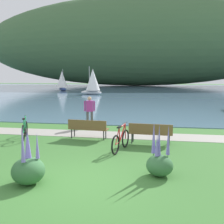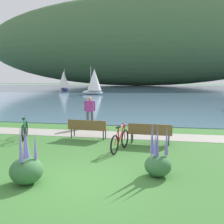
# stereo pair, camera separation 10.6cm
# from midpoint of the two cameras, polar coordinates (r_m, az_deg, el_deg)

# --- Properties ---
(ground_plane) EXTENTS (200.00, 200.00, 0.00)m
(ground_plane) POSITION_cam_midpoint_polar(r_m,az_deg,el_deg) (7.16, -7.44, -15.18)
(ground_plane) COLOR #3D7533
(bay_water) EXTENTS (180.00, 80.00, 0.04)m
(bay_water) POSITION_cam_midpoint_polar(r_m,az_deg,el_deg) (54.48, 7.90, 4.80)
(bay_water) COLOR #5B7F9E
(bay_water) RESTS_ON ground
(distant_hillside) EXTENTS (99.30, 28.00, 26.72)m
(distant_hillside) POSITION_cam_midpoint_polar(r_m,az_deg,el_deg) (81.75, 5.44, 15.20)
(distant_hillside) COLOR #42663D
(distant_hillside) RESTS_ON bay_water
(shoreline_path) EXTENTS (60.00, 1.50, 0.01)m
(shoreline_path) POSITION_cam_midpoint_polar(r_m,az_deg,el_deg) (12.51, 0.48, -5.06)
(shoreline_path) COLOR #A39E93
(shoreline_path) RESTS_ON ground
(park_bench_near_camera) EXTENTS (1.83, 0.59, 0.88)m
(park_bench_near_camera) POSITION_cam_midpoint_polar(r_m,az_deg,el_deg) (10.84, 8.68, -4.36)
(park_bench_near_camera) COLOR brown
(park_bench_near_camera) RESTS_ON ground
(park_bench_further_along) EXTENTS (1.84, 0.65, 0.88)m
(park_bench_further_along) POSITION_cam_midpoint_polar(r_m,az_deg,el_deg) (11.70, -5.13, -3.41)
(park_bench_further_along) COLOR brown
(park_bench_further_along) RESTS_ON ground
(bicycle_leaning_near_bench) EXTENTS (0.47, 1.74, 1.01)m
(bicycle_leaning_near_bench) POSITION_cam_midpoint_polar(r_m,az_deg,el_deg) (9.81, 2.09, -6.30)
(bicycle_leaning_near_bench) COLOR black
(bicycle_leaning_near_bench) RESTS_ON ground
(bicycle_beside_path) EXTENTS (0.70, 1.67, 1.01)m
(bicycle_beside_path) POSITION_cam_midpoint_polar(r_m,az_deg,el_deg) (12.41, -18.47, -3.72)
(bicycle_beside_path) COLOR black
(bicycle_beside_path) RESTS_ON ground
(person_at_shoreline) EXTENTS (0.58, 0.34, 1.71)m
(person_at_shoreline) POSITION_cam_midpoint_polar(r_m,az_deg,el_deg) (14.33, -4.72, 0.51)
(person_at_shoreline) COLOR #4C4C51
(person_at_shoreline) RESTS_ON ground
(echium_bush_closest_to_camera) EXTENTS (0.76, 0.76, 1.53)m
(echium_bush_closest_to_camera) POSITION_cam_midpoint_polar(r_m,az_deg,el_deg) (7.53, 10.48, -10.97)
(echium_bush_closest_to_camera) COLOR #386B3D
(echium_bush_closest_to_camera) RESTS_ON ground
(echium_bush_beside_closest) EXTENTS (0.86, 0.86, 1.63)m
(echium_bush_beside_closest) POSITION_cam_midpoint_polar(r_m,az_deg,el_deg) (7.24, -17.95, -11.79)
(echium_bush_beside_closest) COLOR #386B3D
(echium_bush_beside_closest) RESTS_ON ground
(sailboat_mid_bay) EXTENTS (3.20, 3.53, 4.26)m
(sailboat_mid_bay) POSITION_cam_midpoint_polar(r_m,az_deg,el_deg) (52.45, -10.54, 6.84)
(sailboat_mid_bay) COLOR navy
(sailboat_mid_bay) RESTS_ON bay_water
(sailboat_toward_hillside) EXTENTS (3.84, 2.75, 4.34)m
(sailboat_toward_hillside) POSITION_cam_midpoint_polar(r_m,az_deg,el_deg) (40.29, -3.90, 6.77)
(sailboat_toward_hillside) COLOR white
(sailboat_toward_hillside) RESTS_ON bay_water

